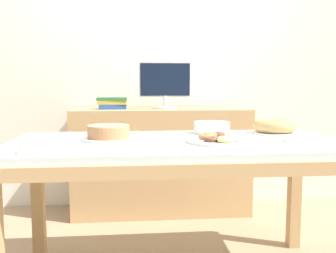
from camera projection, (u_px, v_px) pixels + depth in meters
wall_back at (158, 57)px, 3.29m from camera, size 8.00×0.10×2.60m
dining_table at (177, 158)px, 1.94m from camera, size 1.74×0.86×0.77m
sideboard at (161, 161)px, 3.09m from camera, size 1.43×0.44×0.86m
computer_monitor at (165, 85)px, 3.02m from camera, size 0.42×0.20×0.38m
book_stack at (112, 103)px, 3.00m from camera, size 0.24×0.20×0.09m
cake_chocolate_round at (109, 133)px, 1.94m from camera, size 0.28×0.28×0.08m
cake_golden_bundt at (275, 127)px, 2.19m from camera, size 0.26×0.26×0.09m
pastry_platter at (223, 139)px, 1.87m from camera, size 0.37×0.37×0.04m
plate_stack at (212, 128)px, 2.20m from camera, size 0.21×0.21×0.07m
tealight_right_edge at (20, 152)px, 1.54m from camera, size 0.04×0.04×0.04m
tealight_near_front at (137, 134)px, 2.11m from camera, size 0.04×0.04×0.04m
tealight_near_cakes at (287, 140)px, 1.87m from camera, size 0.04×0.04×0.04m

